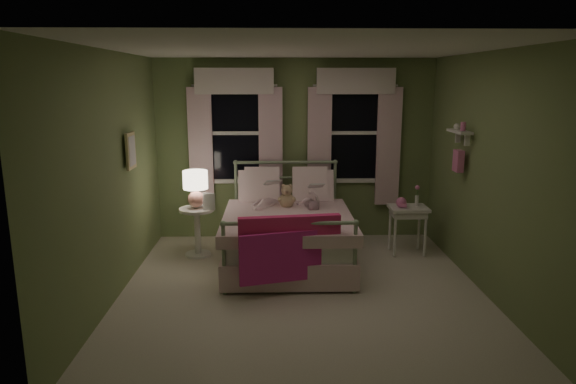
{
  "coord_description": "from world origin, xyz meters",
  "views": [
    {
      "loc": [
        -0.3,
        -5.3,
        2.3
      ],
      "look_at": [
        -0.14,
        0.62,
        1.0
      ],
      "focal_mm": 32.0,
      "sensor_mm": 36.0,
      "label": 1
    }
  ],
  "objects_px": {
    "bed": "(287,233)",
    "child_left": "(265,181)",
    "teddy_bear": "(287,198)",
    "table_lamp": "(196,185)",
    "child_right": "(307,183)",
    "nightstand_left": "(197,225)",
    "nightstand_right": "(408,214)"
  },
  "relations": [
    {
      "from": "bed",
      "to": "table_lamp",
      "type": "relative_size",
      "value": 4.19
    },
    {
      "from": "child_left",
      "to": "teddy_bear",
      "type": "relative_size",
      "value": 2.53
    },
    {
      "from": "child_right",
      "to": "nightstand_left",
      "type": "relative_size",
      "value": 1.17
    },
    {
      "from": "bed",
      "to": "nightstand_right",
      "type": "relative_size",
      "value": 3.18
    },
    {
      "from": "bed",
      "to": "child_right",
      "type": "relative_size",
      "value": 2.67
    },
    {
      "from": "child_left",
      "to": "nightstand_right",
      "type": "distance_m",
      "value": 1.95
    },
    {
      "from": "child_right",
      "to": "nightstand_left",
      "type": "distance_m",
      "value": 1.56
    },
    {
      "from": "bed",
      "to": "child_left",
      "type": "distance_m",
      "value": 0.78
    },
    {
      "from": "child_right",
      "to": "table_lamp",
      "type": "distance_m",
      "value": 1.47
    },
    {
      "from": "child_left",
      "to": "teddy_bear",
      "type": "distance_m",
      "value": 0.37
    },
    {
      "from": "child_right",
      "to": "table_lamp",
      "type": "xyz_separation_m",
      "value": [
        -1.47,
        -0.13,
        0.0
      ]
    },
    {
      "from": "nightstand_right",
      "to": "table_lamp",
      "type": "bearing_deg",
      "value": -179.98
    },
    {
      "from": "nightstand_left",
      "to": "child_left",
      "type": "bearing_deg",
      "value": 8.18
    },
    {
      "from": "teddy_bear",
      "to": "table_lamp",
      "type": "relative_size",
      "value": 0.67
    },
    {
      "from": "teddy_bear",
      "to": "nightstand_left",
      "type": "height_order",
      "value": "teddy_bear"
    },
    {
      "from": "teddy_bear",
      "to": "nightstand_left",
      "type": "xyz_separation_m",
      "value": [
        -1.19,
        0.03,
        -0.37
      ]
    },
    {
      "from": "teddy_bear",
      "to": "table_lamp",
      "type": "xyz_separation_m",
      "value": [
        -1.19,
        0.03,
        0.16
      ]
    },
    {
      "from": "child_right",
      "to": "nightstand_right",
      "type": "distance_m",
      "value": 1.4
    },
    {
      "from": "bed",
      "to": "child_right",
      "type": "xyz_separation_m",
      "value": [
        0.28,
        0.42,
        0.57
      ]
    },
    {
      "from": "bed",
      "to": "child_right",
      "type": "height_order",
      "value": "child_right"
    },
    {
      "from": "child_left",
      "to": "teddy_bear",
      "type": "xyz_separation_m",
      "value": [
        0.28,
        -0.16,
        -0.19
      ]
    },
    {
      "from": "child_right",
      "to": "bed",
      "type": "bearing_deg",
      "value": 48.53
    },
    {
      "from": "nightstand_right",
      "to": "nightstand_left",
      "type": "bearing_deg",
      "value": -179.98
    },
    {
      "from": "child_right",
      "to": "nightstand_right",
      "type": "relative_size",
      "value": 1.19
    },
    {
      "from": "bed",
      "to": "nightstand_right",
      "type": "xyz_separation_m",
      "value": [
        1.62,
        0.29,
        0.17
      ]
    },
    {
      "from": "child_right",
      "to": "teddy_bear",
      "type": "xyz_separation_m",
      "value": [
        -0.28,
        -0.16,
        -0.16
      ]
    },
    {
      "from": "nightstand_left",
      "to": "table_lamp",
      "type": "xyz_separation_m",
      "value": [
        0.0,
        0.0,
        0.54
      ]
    },
    {
      "from": "nightstand_right",
      "to": "child_left",
      "type": "bearing_deg",
      "value": 176.1
    },
    {
      "from": "child_left",
      "to": "nightstand_left",
      "type": "bearing_deg",
      "value": 25.05
    },
    {
      "from": "bed",
      "to": "nightstand_right",
      "type": "distance_m",
      "value": 1.65
    },
    {
      "from": "child_left",
      "to": "child_right",
      "type": "bearing_deg",
      "value": -163.13
    },
    {
      "from": "nightstand_left",
      "to": "table_lamp",
      "type": "bearing_deg",
      "value": 0.0
    }
  ]
}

